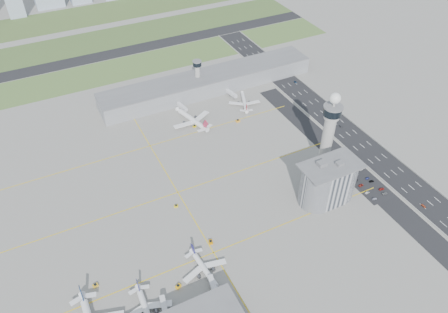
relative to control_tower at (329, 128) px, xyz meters
name	(u,v)px	position (x,y,z in m)	size (l,w,h in m)	color
ground	(246,201)	(-72.00, -8.00, -35.04)	(1000.00, 1000.00, 0.00)	gray
grass_strip_0	(125,68)	(-92.00, 217.00, -35.00)	(480.00, 50.00, 0.08)	#496C33
grass_strip_1	(106,40)	(-92.00, 292.00, -35.00)	(480.00, 60.00, 0.08)	#3F592A
grass_strip_2	(90,15)	(-92.00, 372.00, -35.00)	(480.00, 70.00, 0.08)	#3F5628
runway	(115,53)	(-92.00, 254.00, -34.98)	(480.00, 22.00, 0.10)	black
highway	(372,154)	(43.00, -8.00, -34.99)	(28.00, 500.00, 0.10)	black
barrier_left	(359,159)	(29.00, -8.00, -34.44)	(0.60, 500.00, 1.20)	#9E9E99
barrier_right	(386,149)	(57.00, -8.00, -34.44)	(0.60, 500.00, 1.20)	#9E9E99
landside_road	(356,171)	(18.00, -18.00, -35.00)	(18.00, 260.00, 0.08)	black
parking_lot	(364,182)	(16.00, -30.00, -34.99)	(20.00, 44.00, 0.10)	black
taxiway_line_h_0	(214,253)	(-112.00, -38.00, -35.04)	(260.00, 0.60, 0.01)	yellow
taxiway_line_h_1	(178,192)	(-112.00, 22.00, -35.04)	(260.00, 0.60, 0.01)	yellow
taxiway_line_h_2	(150,146)	(-112.00, 82.00, -35.04)	(260.00, 0.60, 0.01)	yellow
taxiway_line_v	(178,192)	(-112.00, 22.00, -35.04)	(0.60, 260.00, 0.01)	yellow
control_tower	(329,128)	(0.00, 0.00, 0.00)	(14.00, 14.00, 64.50)	#ADAAA5
secondary_tower	(198,73)	(-42.00, 142.00, -16.24)	(8.60, 8.60, 31.90)	#ADAAA5
admin_building	(328,182)	(-20.01, -30.00, -19.74)	(42.00, 24.00, 33.50)	#B2B2B7
terminal_pier	(208,82)	(-32.00, 140.00, -27.14)	(210.00, 32.00, 15.80)	gray
airplane_near_b	(146,309)	(-163.28, -59.23, -30.06)	(35.57, 30.23, 9.96)	white
airplane_near_c	(205,268)	(-122.97, -49.18, -30.21)	(34.48, 29.31, 9.65)	white
airplane_far_a	(191,116)	(-68.52, 97.09, -28.87)	(44.08, 37.47, 12.34)	white
airplane_far_b	(244,100)	(-13.72, 101.35, -30.19)	(34.61, 29.42, 9.69)	white
jet_bridge_near_2	(217,298)	(-125.00, -69.00, -32.19)	(14.00, 3.00, 5.70)	silver
jet_bridge_far_0	(178,105)	(-70.00, 124.00, -32.19)	(14.00, 3.00, 5.70)	silver
jet_bridge_far_1	(227,92)	(-20.00, 124.00, -32.19)	(14.00, 3.00, 5.70)	silver
tug_0	(95,285)	(-184.39, -28.65, -34.14)	(2.14, 3.11, 1.81)	gold
tug_1	(178,286)	(-141.19, -51.10, -34.08)	(2.26, 3.29, 1.91)	#F2AB0D
tug_2	(211,242)	(-110.25, -30.06, -34.08)	(2.28, 3.31, 1.93)	#D17E00
tug_3	(176,206)	(-118.31, 9.35, -34.22)	(1.93, 2.81, 1.63)	gold
tug_4	(195,126)	(-68.95, 89.60, -34.19)	(2.01, 2.93, 1.70)	#D2B007
tug_5	(238,121)	(-31.96, 79.62, -34.00)	(2.46, 3.58, 2.08)	orange
car_lot_0	(374,199)	(10.27, -47.34, -34.43)	(1.45, 3.59, 1.22)	#B7B7CB
car_lot_1	(367,192)	(10.06, -40.25, -34.40)	(1.36, 3.90, 1.29)	#989B9E
car_lot_2	(361,185)	(10.93, -32.23, -34.47)	(1.88, 4.07, 1.13)	#A43126
car_lot_3	(355,180)	(10.45, -25.93, -34.40)	(1.79, 4.40, 1.28)	black
car_lot_4	(352,177)	(11.29, -21.83, -34.48)	(1.31, 3.26, 1.11)	navy
car_lot_5	(345,171)	(10.25, -14.99, -34.41)	(1.33, 3.82, 1.26)	silver
car_lot_6	(385,193)	(20.57, -46.46, -34.47)	(1.88, 4.08, 1.13)	gray
car_lot_7	(382,189)	(21.71, -42.03, -34.40)	(1.79, 4.41, 1.28)	maroon
car_lot_8	(372,181)	(20.74, -32.38, -34.40)	(1.51, 3.76, 1.28)	black
car_lot_9	(367,178)	(20.17, -28.55, -34.49)	(1.17, 3.34, 1.10)	navy
car_lot_10	(360,169)	(22.12, -18.32, -34.41)	(2.08, 4.51, 1.25)	silver
car_lot_11	(356,168)	(20.51, -15.20, -34.43)	(1.71, 4.21, 1.22)	#9499A0
car_hw_0	(424,206)	(36.21, -68.12, -34.42)	(1.47, 3.66, 1.25)	#B24727
car_hw_1	(341,126)	(43.77, 33.06, -34.47)	(1.21, 3.47, 1.14)	black
car_hw_2	(295,82)	(50.42, 112.82, -34.48)	(1.87, 4.06, 1.13)	navy
car_hw_4	(254,61)	(35.61, 170.14, -34.49)	(1.30, 3.22, 1.10)	#999B9D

